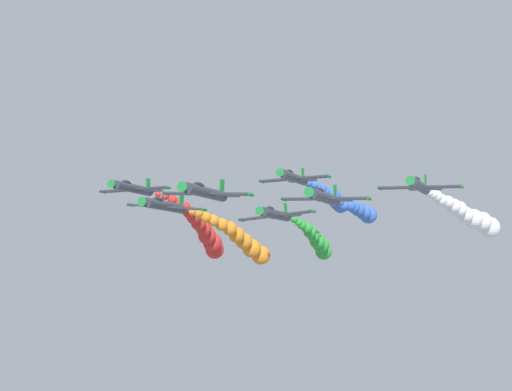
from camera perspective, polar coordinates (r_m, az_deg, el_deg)
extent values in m
cylinder|color=#333842|center=(88.27, -3.28, 0.20)|extent=(1.15, 9.00, 1.15)
cone|color=#1E8438|center=(83.64, -4.66, 0.54)|extent=(1.09, 1.20, 1.09)
cube|color=#333842|center=(88.62, -3.18, 0.11)|extent=(9.20, 1.90, 0.60)
cylinder|color=#1E8438|center=(86.90, -0.39, 0.08)|extent=(0.38, 1.40, 0.38)
cylinder|color=#1E8438|center=(90.55, -5.85, 0.14)|extent=(0.38, 1.40, 0.38)
cube|color=#333842|center=(91.94, -2.29, -0.02)|extent=(3.80, 1.20, 0.35)
cube|color=#1E8438|center=(92.11, -2.24, 0.55)|extent=(0.21, 1.10, 1.60)
ellipsoid|color=black|center=(86.67, -3.73, 0.64)|extent=(0.83, 2.20, 0.74)
cylinder|color=#333842|center=(91.99, 4.47, -0.13)|extent=(1.13, 9.00, 1.13)
cone|color=#1E8438|center=(87.11, 3.56, 0.18)|extent=(1.07, 1.20, 1.07)
cube|color=#333842|center=(92.36, 4.53, -0.21)|extent=(9.20, 1.90, 0.39)
cylinder|color=#1E8438|center=(91.24, 7.32, -0.18)|extent=(0.37, 1.40, 0.37)
cylinder|color=#1E8438|center=(93.70, 1.82, -0.24)|extent=(0.37, 1.40, 0.37)
cube|color=#333842|center=(95.83, 5.11, -0.32)|extent=(3.80, 1.20, 0.27)
cube|color=#1E8438|center=(96.02, 5.13, 0.22)|extent=(0.18, 1.10, 1.60)
ellipsoid|color=black|center=(90.31, 4.16, 0.29)|extent=(0.82, 2.20, 0.72)
sphere|color=blue|center=(98.46, 5.51, -0.43)|extent=(0.86, 0.86, 0.86)
sphere|color=blue|center=(100.11, 5.72, -0.65)|extent=(1.16, 1.16, 1.16)
sphere|color=blue|center=(101.72, 6.11, -0.63)|extent=(1.35, 1.35, 1.35)
sphere|color=blue|center=(103.37, 6.36, -0.74)|extent=(1.49, 1.49, 1.49)
sphere|color=blue|center=(105.00, 6.64, -0.88)|extent=(1.75, 1.75, 1.75)
sphere|color=blue|center=(106.58, 7.01, -1.08)|extent=(1.87, 1.87, 1.87)
sphere|color=blue|center=(108.19, 7.31, -1.25)|extent=(2.16, 2.16, 2.16)
cylinder|color=#333842|center=(99.65, -5.93, -0.68)|extent=(1.19, 9.00, 1.19)
cone|color=#1E8438|center=(95.12, -7.27, -0.42)|extent=(1.13, 1.20, 1.13)
cube|color=#333842|center=(100.01, -5.83, -0.75)|extent=(9.18, 1.90, 0.99)
cylinder|color=#1E8438|center=(98.06, -3.42, -0.91)|extent=(0.39, 1.40, 0.39)
cylinder|color=#1E8438|center=(102.12, -8.14, -0.60)|extent=(0.39, 1.40, 0.39)
cube|color=#333842|center=(103.25, -4.95, -0.84)|extent=(3.80, 1.20, 0.52)
cube|color=#1E8438|center=(103.39, -4.88, -0.34)|extent=(0.28, 1.10, 1.61)
ellipsoid|color=black|center=(98.07, -6.36, -0.30)|extent=(0.86, 2.20, 0.77)
sphere|color=orange|center=(105.98, -4.17, -1.06)|extent=(0.87, 0.87, 0.87)
sphere|color=orange|center=(107.92, -3.76, -1.13)|extent=(1.22, 1.22, 1.22)
sphere|color=orange|center=(109.79, -3.29, -1.40)|extent=(1.38, 1.38, 1.38)
sphere|color=orange|center=(111.62, -2.79, -1.62)|extent=(1.55, 1.55, 1.55)
sphere|color=orange|center=(113.42, -2.25, -1.89)|extent=(1.68, 1.68, 1.68)
sphere|color=orange|center=(115.21, -1.71, -2.16)|extent=(1.94, 1.94, 1.94)
sphere|color=orange|center=(117.06, -1.27, -2.57)|extent=(2.17, 2.17, 2.17)
sphere|color=orange|center=(118.89, -0.80, -2.97)|extent=(2.28, 2.28, 2.28)
sphere|color=orange|center=(120.68, -0.28, -3.44)|extent=(2.61, 2.61, 2.61)
sphere|color=orange|center=(122.41, 0.32, -3.89)|extent=(2.66, 2.66, 2.66)
cylinder|color=#333842|center=(105.53, 1.27, -1.25)|extent=(1.19, 9.00, 1.19)
cone|color=#1E8438|center=(100.73, 0.34, -1.03)|extent=(1.13, 1.20, 1.13)
cube|color=#333842|center=(105.89, 1.35, -1.32)|extent=(9.18, 1.90, 1.00)
cylinder|color=#1E8438|center=(104.55, 3.73, -1.02)|extent=(0.39, 1.40, 0.39)
cylinder|color=#1E8438|center=(107.42, -0.97, -1.60)|extent=(0.39, 1.40, 0.39)
cube|color=#333842|center=(109.31, 1.95, -1.38)|extent=(3.80, 1.20, 0.52)
cube|color=#1E8438|center=(109.51, 1.92, -0.90)|extent=(0.28, 1.10, 1.61)
ellipsoid|color=black|center=(103.88, 0.93, -0.90)|extent=(0.86, 2.20, 0.77)
sphere|color=green|center=(112.14, 2.50, -1.53)|extent=(1.04, 1.04, 1.04)
sphere|color=green|center=(114.07, 2.78, -1.74)|extent=(1.03, 1.03, 1.03)
sphere|color=green|center=(116.05, 2.99, -1.91)|extent=(1.26, 1.26, 1.26)
sphere|color=green|center=(117.94, 3.34, -2.10)|extent=(1.55, 1.55, 1.55)
sphere|color=green|center=(119.90, 3.54, -2.37)|extent=(1.81, 1.81, 1.81)
sphere|color=green|center=(121.85, 3.77, -2.63)|extent=(1.81, 1.81, 1.81)
sphere|color=green|center=(123.78, 4.01, -2.97)|extent=(2.20, 2.20, 2.20)
sphere|color=green|center=(125.72, 4.25, -3.20)|extent=(2.38, 2.38, 2.38)
sphere|color=green|center=(127.70, 4.41, -3.65)|extent=(2.41, 2.41, 2.41)
cylinder|color=#333842|center=(100.61, 10.56, 0.61)|extent=(1.12, 9.00, 1.12)
cone|color=#1E8438|center=(95.62, 10.05, 0.93)|extent=(1.06, 1.20, 1.06)
cube|color=#333842|center=(101.00, 10.60, 0.53)|extent=(9.20, 1.90, 0.33)
cylinder|color=#1E8438|center=(100.34, 13.19, 0.58)|extent=(0.37, 1.40, 0.37)
cylinder|color=#1E8438|center=(101.85, 8.04, 0.48)|extent=(0.37, 1.40, 0.37)
cube|color=#333842|center=(104.54, 10.92, 0.41)|extent=(3.80, 1.20, 0.24)
cube|color=#1E8438|center=(104.74, 10.93, 0.90)|extent=(0.17, 1.10, 1.60)
ellipsoid|color=black|center=(98.91, 10.38, 1.00)|extent=(0.81, 2.20, 0.71)
sphere|color=white|center=(107.47, 11.18, 0.19)|extent=(1.04, 1.04, 1.04)
sphere|color=white|center=(109.41, 11.42, 0.09)|extent=(1.22, 1.22, 1.22)
sphere|color=white|center=(111.33, 11.67, -0.04)|extent=(1.39, 1.39, 1.39)
sphere|color=white|center=(113.23, 11.94, -0.28)|extent=(1.52, 1.52, 1.52)
sphere|color=white|center=(115.11, 12.35, -0.41)|extent=(1.62, 1.62, 1.62)
sphere|color=white|center=(116.99, 12.69, -0.67)|extent=(1.95, 1.95, 1.95)
sphere|color=white|center=(118.88, 13.05, -0.86)|extent=(2.14, 2.14, 2.14)
sphere|color=white|center=(120.73, 13.44, -1.23)|extent=(2.21, 2.21, 2.21)
sphere|color=white|center=(122.59, 13.93, -1.47)|extent=(2.62, 2.62, 2.62)
sphere|color=white|center=(124.45, 14.46, -1.66)|extent=(2.74, 2.74, 2.74)
sphere|color=white|center=(126.31, 14.92, -2.01)|extent=(2.94, 2.94, 2.94)
cylinder|color=#333842|center=(112.00, -7.97, 0.45)|extent=(1.12, 9.00, 1.12)
cone|color=#1E8438|center=(107.55, -9.25, 0.73)|extent=(1.07, 1.20, 1.07)
cube|color=#333842|center=(112.34, -7.87, 0.38)|extent=(9.20, 1.90, 0.38)
cylinder|color=#1E8438|center=(110.28, -5.76, 0.52)|extent=(0.37, 1.40, 0.37)
cylinder|color=#1E8438|center=(114.55, -9.91, 0.25)|extent=(0.37, 1.40, 0.37)
cube|color=#333842|center=(115.53, -7.04, 0.28)|extent=(3.80, 1.20, 0.26)
cube|color=#1E8438|center=(115.73, -7.02, 0.72)|extent=(0.17, 1.10, 1.60)
ellipsoid|color=black|center=(110.48, -8.41, 0.80)|extent=(0.82, 2.20, 0.72)
sphere|color=red|center=(118.36, -6.39, 0.07)|extent=(0.81, 0.81, 0.81)
sphere|color=red|center=(120.25, -5.91, -0.04)|extent=(1.05, 1.05, 1.05)
sphere|color=red|center=(122.14, -5.46, -0.27)|extent=(1.31, 1.31, 1.31)
sphere|color=red|center=(124.06, -5.05, -0.47)|extent=(1.42, 1.42, 1.42)
sphere|color=red|center=(126.01, -4.68, -0.76)|extent=(1.73, 1.73, 1.73)
sphere|color=red|center=(128.01, -4.37, -1.07)|extent=(1.91, 1.91, 1.91)
sphere|color=red|center=(130.00, -4.06, -1.38)|extent=(2.22, 2.22, 2.22)
sphere|color=red|center=(131.96, -3.74, -1.78)|extent=(2.37, 2.37, 2.37)
sphere|color=red|center=(133.93, -3.42, -2.15)|extent=(2.46, 2.46, 2.46)
sphere|color=red|center=(135.98, -3.20, -2.61)|extent=(2.79, 2.79, 2.79)
sphere|color=red|center=(137.90, -2.85, -3.06)|extent=(3.04, 3.04, 3.04)
sphere|color=red|center=(140.04, -2.70, -3.51)|extent=(3.01, 3.01, 3.01)
cylinder|color=#333842|center=(114.58, 2.47, 1.16)|extent=(1.14, 9.00, 1.14)
cone|color=#1E8438|center=(109.77, 1.66, 1.47)|extent=(1.08, 1.20, 1.08)
cube|color=#333842|center=(114.94, 2.53, 1.09)|extent=(9.20, 1.90, 0.50)
cylinder|color=#1E8438|center=(113.67, 4.74, 1.26)|extent=(0.37, 1.40, 0.37)
cylinder|color=#1E8438|center=(116.38, 0.37, 0.92)|extent=(0.37, 1.40, 0.37)
cube|color=#333842|center=(118.38, 3.05, 0.97)|extent=(3.80, 1.20, 0.31)
cube|color=#1E8438|center=(118.59, 3.05, 1.40)|extent=(0.20, 1.10, 1.60)
ellipsoid|color=black|center=(112.94, 2.18, 1.52)|extent=(0.82, 2.20, 0.73)
sphere|color=blue|center=(121.35, 3.44, 0.80)|extent=(1.06, 1.06, 1.06)
sphere|color=blue|center=(123.29, 3.81, 0.69)|extent=(1.15, 1.15, 1.15)
sphere|color=blue|center=(125.35, 3.97, 0.55)|extent=(1.43, 1.43, 1.43)
sphere|color=blue|center=(127.32, 4.29, 0.46)|extent=(1.48, 1.48, 1.48)
sphere|color=blue|center=(129.35, 4.46, 0.21)|extent=(1.77, 1.77, 1.77)
sphere|color=blue|center=(131.32, 4.75, 0.08)|extent=(1.90, 1.90, 1.90)
sphere|color=blue|center=(133.33, 5.02, 0.02)|extent=(2.22, 2.22, 2.22)
sphere|color=blue|center=(135.38, 5.14, -0.22)|extent=(2.40, 2.40, 2.40)
sphere|color=blue|center=(137.40, 5.33, -0.41)|extent=(2.64, 2.64, 2.64)
sphere|color=blue|center=(139.41, 5.53, -0.59)|extent=(2.70, 2.70, 2.70)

